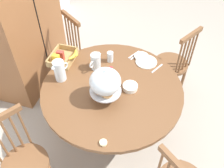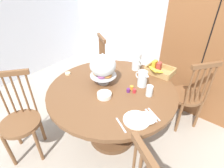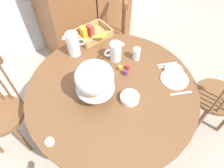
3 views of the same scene
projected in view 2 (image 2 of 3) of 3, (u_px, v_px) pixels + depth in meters
The scene contains 23 objects.
ground_plane at pixel (111, 151), 2.02m from camera, with size 10.00×10.00×0.00m, color #A89E8E.
wall_back at pixel (191, 9), 2.50m from camera, with size 4.80×0.06×2.60m, color silver.
wall_left at pixel (9, 4), 2.82m from camera, with size 0.06×4.32×2.60m, color silver.
wooden_armoire at pixel (212, 43), 2.23m from camera, with size 1.18×0.60×1.96m.
dining_table at pixel (112, 102), 1.91m from camera, with size 1.33×1.33×0.74m.
windsor_chair_near_window at pixel (94, 70), 2.74m from camera, with size 0.46×0.46×0.97m.
windsor_chair_by_cabinet at pixel (21, 121), 1.80m from camera, with size 0.47×0.47×0.97m.
windsor_chair_far_side at pixel (187, 96), 2.16m from camera, with size 0.46×0.46×0.97m.
pastry_stand_with_dome at pixel (103, 67), 1.78m from camera, with size 0.28×0.28×0.34m.
orange_juice_pitcher at pixel (142, 79), 1.80m from camera, with size 0.18×0.10×0.17m.
milk_pitcher at pixel (137, 62), 2.10m from camera, with size 0.18×0.11×0.22m.
cereal_basket at pixel (158, 70), 2.05m from camera, with size 0.32×0.30×0.12m.
china_plate_large at pixel (136, 120), 1.42m from camera, with size 0.22×0.22×0.01m, color white.
china_plate_small at pixel (147, 118), 1.42m from camera, with size 0.15×0.15×0.01m, color white.
cereal_bowl at pixel (104, 95), 1.67m from camera, with size 0.14×0.14×0.04m, color white.
drinking_glass at pixel (149, 91), 1.67m from camera, with size 0.06×0.06×0.11m, color silver.
butter_dish at pixel (68, 73), 2.04m from camera, with size 0.06×0.06×0.02m, color beige.
jam_jar_strawberry at pixel (134, 91), 1.73m from camera, with size 0.04×0.04×0.04m, color #B7282D.
jam_jar_apricot at pixel (132, 88), 1.78m from camera, with size 0.04×0.04×0.04m, color orange.
jam_jar_grape at pixel (128, 90), 1.74m from camera, with size 0.04×0.04×0.04m, color #5B2366.
table_knife at pixel (151, 115), 1.46m from camera, with size 0.17×0.01×0.01m, color silver.
dinner_fork at pixel (154, 114), 1.47m from camera, with size 0.17×0.01×0.01m, color silver.
soup_spoon at pixel (121, 125), 1.37m from camera, with size 0.17×0.01×0.01m, color silver.
Camera 2 is at (0.80, -0.98, 1.77)m, focal length 27.88 mm.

